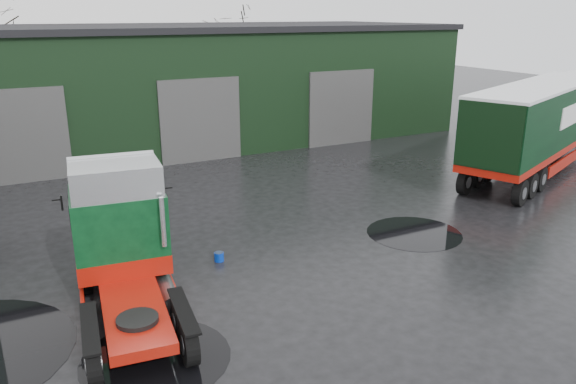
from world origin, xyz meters
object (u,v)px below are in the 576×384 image
object	(u,v)px
hero_tractor	(126,254)
lorry_right	(538,129)
warehouse	(165,83)
wash_bucket	(219,257)
tree_back_b	(230,55)

from	to	relation	value
hero_tractor	lorry_right	distance (m)	19.68
warehouse	lorry_right	distance (m)	19.64
warehouse	wash_bucket	size ratio (longest dim) A/B	114.67
warehouse	tree_back_b	distance (m)	12.82
warehouse	wash_bucket	xyz separation A→B (m)	(-3.43, -17.37, -3.02)
warehouse	lorry_right	world-z (taller)	warehouse
lorry_right	wash_bucket	world-z (taller)	lorry_right
wash_bucket	tree_back_b	size ratio (longest dim) A/B	0.04
warehouse	hero_tractor	size ratio (longest dim) A/B	5.60
hero_tractor	warehouse	bearing A→B (deg)	78.10
tree_back_b	hero_tractor	bearing A→B (deg)	-115.97
hero_tractor	tree_back_b	distance (m)	33.11
hero_tractor	tree_back_b	xyz separation A→B (m)	(14.47, 29.72, 1.95)
hero_tractor	wash_bucket	distance (m)	4.19
hero_tractor	tree_back_b	bearing A→B (deg)	70.31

